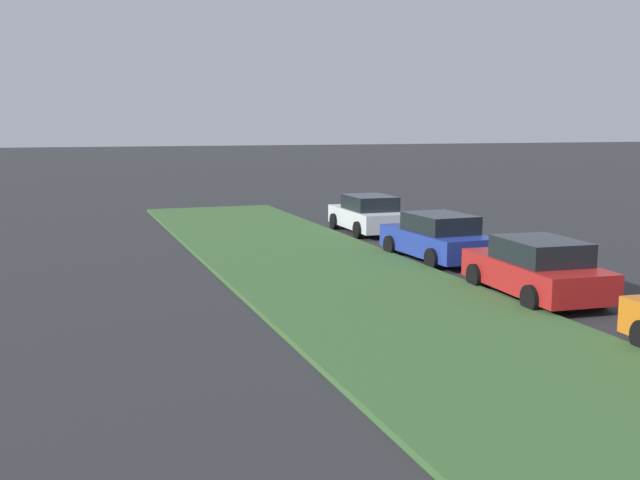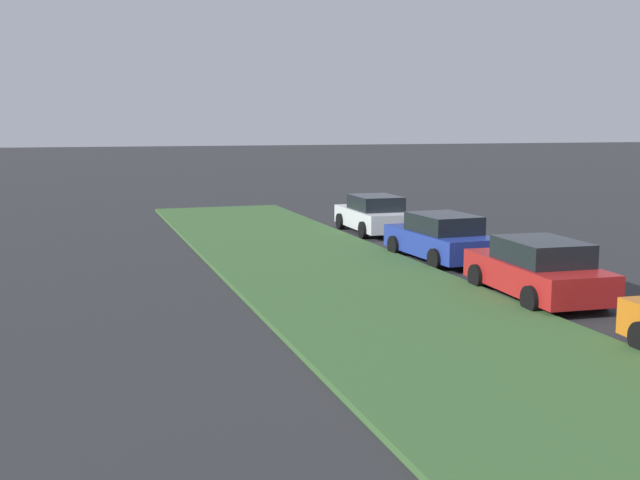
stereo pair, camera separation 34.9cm
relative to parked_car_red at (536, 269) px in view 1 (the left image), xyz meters
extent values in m
cube|color=red|center=(0.05, 0.00, -0.15)|extent=(4.39, 2.04, 0.70)
cube|color=black|center=(-0.15, 0.01, 0.48)|extent=(2.29, 1.72, 0.55)
cylinder|color=black|center=(1.45, 0.82, -0.40)|extent=(0.65, 0.26, 0.64)
cylinder|color=black|center=(1.35, -0.98, -0.40)|extent=(0.65, 0.26, 0.64)
cylinder|color=black|center=(-1.25, 0.97, -0.40)|extent=(0.65, 0.26, 0.64)
cylinder|color=black|center=(-1.35, -0.83, -0.40)|extent=(0.65, 0.26, 0.64)
cube|color=#23389E|center=(5.45, -0.15, -0.15)|extent=(4.37, 1.98, 0.70)
cube|color=black|center=(5.25, -0.15, 0.48)|extent=(2.27, 1.69, 0.55)
cylinder|color=black|center=(6.76, 0.81, -0.40)|extent=(0.65, 0.25, 0.64)
cylinder|color=black|center=(6.84, -0.99, -0.40)|extent=(0.65, 0.25, 0.64)
cylinder|color=black|center=(4.07, 0.70, -0.40)|extent=(0.65, 0.25, 0.64)
cylinder|color=black|center=(4.14, -1.10, -0.40)|extent=(0.65, 0.25, 0.64)
cube|color=silver|center=(11.81, -0.49, -0.15)|extent=(4.34, 1.89, 0.70)
cube|color=black|center=(11.61, -0.48, 0.48)|extent=(2.23, 1.64, 0.55)
cylinder|color=black|center=(13.17, 0.38, -0.40)|extent=(0.64, 0.23, 0.64)
cylinder|color=black|center=(13.14, -1.42, -0.40)|extent=(0.64, 0.23, 0.64)
cylinder|color=black|center=(10.48, 0.44, -0.40)|extent=(0.64, 0.23, 0.64)
cylinder|color=black|center=(10.44, -1.36, -0.40)|extent=(0.64, 0.23, 0.64)
camera|label=1|loc=(-15.55, 10.92, 3.48)|focal=43.10mm
camera|label=2|loc=(-15.67, 10.59, 3.48)|focal=43.10mm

